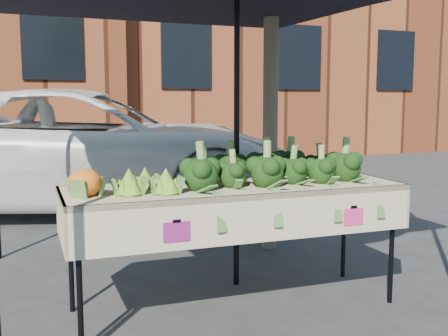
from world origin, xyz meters
TOP-DOWN VIEW (x-y plane):
  - ground at (0.00, 0.00)m, footprint 90.00×90.00m
  - table at (-0.04, -0.14)m, footprint 2.43×0.89m
  - canopy at (-0.18, 0.38)m, footprint 3.16×3.16m
  - broccoli_heap at (0.24, -0.12)m, footprint 1.39×0.59m
  - romanesco_cluster at (-0.70, -0.16)m, footprint 0.45×0.49m
  - cauliflower_pair at (-1.09, -0.19)m, footprint 0.22×0.22m
  - street_tree at (0.93, 1.19)m, footprint 2.20×2.20m
  - building_right at (7.00, 12.50)m, footprint 12.00×8.00m

SIDE VIEW (x-z plane):
  - ground at x=0.00m, z-range 0.00..0.00m
  - table at x=-0.04m, z-range 0.00..0.90m
  - cauliflower_pair at x=-1.09m, z-range 0.90..1.10m
  - romanesco_cluster at x=-0.70m, z-range 0.90..1.12m
  - broccoli_heap at x=0.24m, z-range 0.90..1.18m
  - canopy at x=-0.18m, z-range 0.00..2.74m
  - street_tree at x=0.93m, z-range 0.00..4.34m
  - building_right at x=7.00m, z-range 0.00..8.50m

